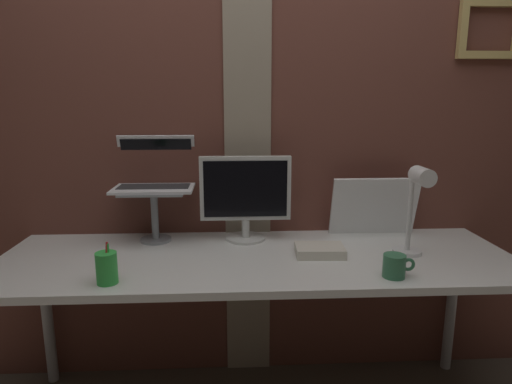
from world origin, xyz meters
TOP-DOWN VIEW (x-y plane):
  - brick_wall_back at (0.00, 0.49)m, footprint 3.04×0.15m
  - desk at (0.03, 0.08)m, footprint 2.13×0.69m
  - monitor at (-0.01, 0.30)m, footprint 0.41×0.18m
  - laptop_stand at (-0.43, 0.31)m, footprint 0.28×0.22m
  - laptop at (-0.43, 0.38)m, footprint 0.36×0.28m
  - whiteboard_panel at (0.60, 0.34)m, footprint 0.41×0.09m
  - desk_lamp at (0.66, 0.03)m, footprint 0.12×0.20m
  - pen_cup at (-0.52, -0.16)m, footprint 0.07×0.07m
  - coffee_mug at (0.51, -0.16)m, footprint 0.12×0.08m
  - paper_clutter_stack at (0.29, 0.08)m, footprint 0.21×0.15m

SIDE VIEW (x-z plane):
  - desk at x=0.03m, z-range 0.30..1.04m
  - paper_clutter_stack at x=0.29m, z-range 0.74..0.78m
  - coffee_mug at x=0.51m, z-range 0.74..0.82m
  - pen_cup at x=-0.52m, z-range 0.72..0.87m
  - whiteboard_panel at x=0.60m, z-range 0.74..1.02m
  - laptop_stand at x=-0.43m, z-range 0.78..1.02m
  - monitor at x=-0.01m, z-range 0.77..1.15m
  - desk_lamp at x=0.66m, z-range 0.79..1.17m
  - laptop at x=-0.43m, z-range 0.93..1.16m
  - brick_wall_back at x=0.00m, z-range 0.00..2.38m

